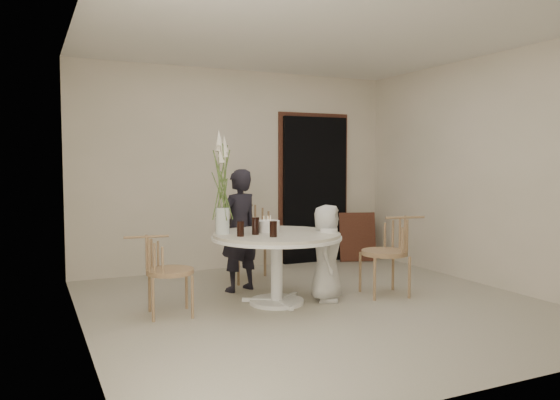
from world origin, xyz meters
name	(u,v)px	position (x,y,z in m)	size (l,w,h in m)	color
ground	(318,305)	(0.00, 0.00, 0.00)	(4.50, 4.50, 0.00)	beige
room_shell	(319,145)	(0.00, 0.00, 1.62)	(4.50, 4.50, 4.50)	white
doorway	(315,190)	(1.15, 2.19, 1.05)	(1.00, 0.10, 2.10)	black
door_trim	(313,186)	(1.15, 2.23, 1.11)	(1.12, 0.03, 2.22)	brown
table	(277,244)	(-0.35, 0.25, 0.62)	(1.33, 1.33, 0.73)	white
picture_frame	(357,237)	(1.74, 1.95, 0.36)	(0.54, 0.04, 0.72)	brown
chair_far	(250,230)	(-0.14, 1.50, 0.61)	(0.58, 0.62, 0.95)	tan
chair_right	(395,244)	(0.98, 0.06, 0.56)	(0.57, 0.54, 0.87)	tan
chair_left	(158,263)	(-1.55, 0.30, 0.50)	(0.50, 0.47, 0.78)	tan
girl	(239,230)	(-0.50, 0.94, 0.69)	(0.50, 0.33, 1.37)	black
boy	(326,253)	(0.17, 0.14, 0.51)	(0.49, 0.32, 1.01)	silver
birthday_cake	(268,226)	(-0.39, 0.38, 0.79)	(0.24, 0.24, 0.17)	white
cola_tumbler_a	(255,227)	(-0.59, 0.23, 0.80)	(0.07, 0.07, 0.15)	black
cola_tumbler_b	(273,229)	(-0.50, 0.00, 0.81)	(0.07, 0.07, 0.16)	black
cola_tumbler_c	(240,229)	(-0.77, 0.18, 0.80)	(0.07, 0.07, 0.15)	black
cola_tumbler_d	(256,225)	(-0.55, 0.33, 0.81)	(0.08, 0.08, 0.16)	black
plate_stack	(329,230)	(0.16, 0.07, 0.75)	(0.18, 0.18, 0.05)	white
flower_vase	(222,185)	(-0.87, 0.43, 1.23)	(0.14, 0.14, 1.05)	white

